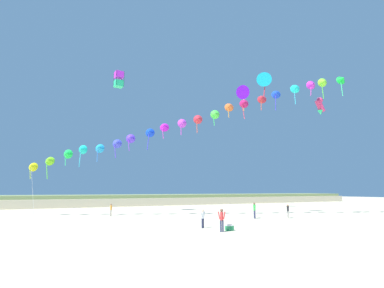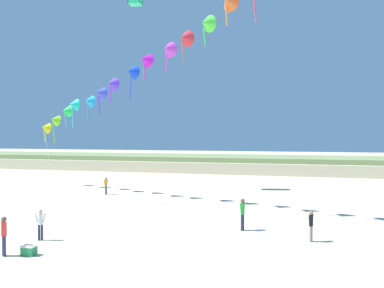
# 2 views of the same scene
# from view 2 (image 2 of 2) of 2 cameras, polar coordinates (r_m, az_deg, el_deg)

# --- Properties ---
(dune_ridge) EXTENTS (120.00, 13.66, 2.11)m
(dune_ridge) POSITION_cam_2_polar(r_m,az_deg,el_deg) (59.09, 7.71, -2.73)
(dune_ridge) COLOR beige
(dune_ridge) RESTS_ON ground
(person_near_left) EXTENTS (0.52, 0.27, 1.51)m
(person_near_left) POSITION_cam_2_polar(r_m,az_deg,el_deg) (21.34, -20.51, -10.26)
(person_near_left) COLOR #282D4C
(person_near_left) RESTS_ON ground
(person_near_right) EXTENTS (0.52, 0.42, 1.67)m
(person_near_right) POSITION_cam_2_polar(r_m,az_deg,el_deg) (19.22, -24.90, -11.29)
(person_near_right) COLOR #282D4C
(person_near_right) RESTS_ON ground
(person_mid_center) EXTENTS (0.20, 0.52, 1.48)m
(person_mid_center) POSITION_cam_2_polar(r_m,az_deg,el_deg) (35.97, -11.99, -5.59)
(person_mid_center) COLOR #726656
(person_mid_center) RESTS_ON ground
(person_far_left) EXTENTS (0.26, 0.51, 1.49)m
(person_far_left) POSITION_cam_2_polar(r_m,az_deg,el_deg) (20.59, 16.36, -10.70)
(person_far_left) COLOR gray
(person_far_left) RESTS_ON ground
(person_far_right) EXTENTS (0.24, 0.60, 1.71)m
(person_far_right) POSITION_cam_2_polar(r_m,az_deg,el_deg) (22.20, 7.10, -9.45)
(person_far_right) COLOR #282D4C
(person_far_right) RESTS_ON ground
(kite_banner_string) EXTENTS (34.92, 18.65, 17.32)m
(kite_banner_string) POSITION_cam_2_polar(r_m,az_deg,el_deg) (28.70, -2.43, 14.06)
(kite_banner_string) COLOR yellow
(beach_cooler) EXTENTS (0.58, 0.41, 0.46)m
(beach_cooler) POSITION_cam_2_polar(r_m,az_deg,el_deg) (19.11, -21.92, -13.67)
(beach_cooler) COLOR #23844C
(beach_cooler) RESTS_ON ground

